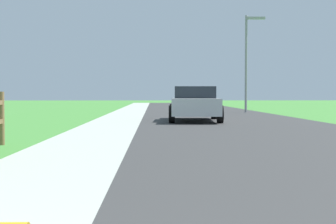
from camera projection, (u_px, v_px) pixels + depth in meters
The scene contains 6 objects.
ground_plane at pixel (144, 114), 25.35m from camera, with size 120.00×120.00×0.00m, color #408335.
road_asphalt at pixel (206, 113), 27.45m from camera, with size 7.00×66.00×0.01m, color #343434.
curb_concrete at pixel (92, 113), 27.26m from camera, with size 6.00×66.00×0.01m, color #A5AB9F.
grass_verge at pixel (66, 113), 27.21m from camera, with size 5.00×66.00×0.00m, color #408335.
parked_suv_silver at pixel (194, 103), 19.19m from camera, with size 2.18×4.88×1.37m.
street_lamp at pixel (248, 54), 28.01m from camera, with size 1.17×0.20×5.69m.
Camera 1 is at (0.51, -0.35, 1.06)m, focal length 51.08 mm.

